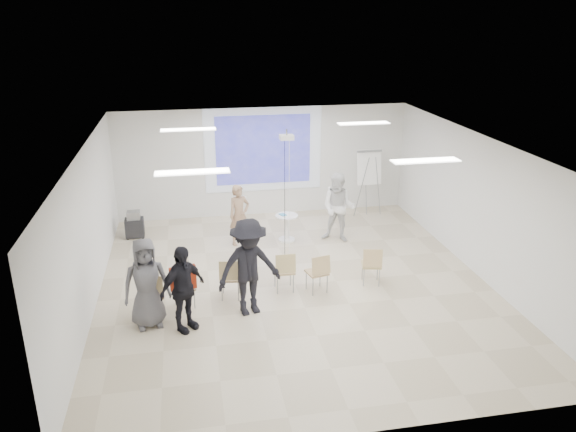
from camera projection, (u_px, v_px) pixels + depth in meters
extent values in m
cube|color=beige|center=(295.00, 287.00, 11.81)|extent=(8.00, 9.00, 0.10)
cube|color=white|center=(296.00, 142.00, 10.74)|extent=(8.00, 9.00, 0.10)
cube|color=silver|center=(263.00, 162.00, 15.47)|extent=(8.00, 0.10, 3.00)
cube|color=silver|center=(85.00, 231.00, 10.58)|extent=(0.10, 9.00, 3.00)
cube|color=silver|center=(481.00, 206.00, 11.97)|extent=(0.10, 9.00, 3.00)
cube|color=silver|center=(263.00, 150.00, 15.29)|extent=(3.20, 0.01, 2.30)
cube|color=#3437B1|center=(263.00, 150.00, 15.28)|extent=(2.60, 0.01, 1.90)
cylinder|color=white|center=(287.00, 239.00, 14.05)|extent=(0.55, 0.55, 0.05)
cylinder|color=white|center=(287.00, 228.00, 13.95)|extent=(0.15, 0.15, 0.61)
cylinder|color=white|center=(287.00, 216.00, 13.84)|extent=(0.75, 0.75, 0.04)
cube|color=white|center=(289.00, 215.00, 13.83)|extent=(0.23, 0.22, 0.01)
cube|color=#3F98BF|center=(283.00, 215.00, 13.83)|extent=(0.20, 0.23, 0.01)
imported|color=#A17D62|center=(239.00, 211.00, 13.55)|extent=(0.74, 0.63, 1.71)
imported|color=white|center=(339.00, 204.00, 13.74)|extent=(1.17, 1.09, 1.92)
cube|color=silver|center=(245.00, 197.00, 13.72)|extent=(0.09, 0.13, 0.04)
cube|color=white|center=(329.00, 188.00, 13.82)|extent=(0.10, 0.14, 0.04)
cube|color=tan|center=(150.00, 296.00, 10.40)|extent=(0.50, 0.50, 0.04)
cube|color=tan|center=(151.00, 288.00, 10.14)|extent=(0.43, 0.18, 0.40)
cylinder|color=gray|center=(144.00, 313.00, 10.26)|extent=(0.03, 0.03, 0.44)
cylinder|color=#93969B|center=(162.00, 309.00, 10.39)|extent=(0.03, 0.03, 0.44)
cylinder|color=gray|center=(141.00, 304.00, 10.56)|extent=(0.03, 0.03, 0.44)
cylinder|color=#95999E|center=(159.00, 301.00, 10.68)|extent=(0.03, 0.03, 0.44)
cube|color=tan|center=(184.00, 288.00, 10.79)|extent=(0.46, 0.46, 0.04)
cube|color=tan|center=(186.00, 281.00, 10.55)|extent=(0.39, 0.16, 0.36)
cylinder|color=gray|center=(179.00, 302.00, 10.67)|extent=(0.02, 0.02, 0.40)
cylinder|color=gray|center=(194.00, 299.00, 10.78)|extent=(0.02, 0.02, 0.40)
cylinder|color=gray|center=(175.00, 295.00, 10.93)|extent=(0.02, 0.02, 0.40)
cylinder|color=gray|center=(190.00, 292.00, 11.05)|extent=(0.02, 0.02, 0.40)
cube|color=tan|center=(230.00, 277.00, 11.14)|extent=(0.46, 0.46, 0.04)
cube|color=tan|center=(229.00, 271.00, 10.88)|extent=(0.41, 0.14, 0.38)
cylinder|color=gray|center=(222.00, 291.00, 11.06)|extent=(0.02, 0.02, 0.42)
cylinder|color=gray|center=(238.00, 291.00, 11.07)|extent=(0.02, 0.02, 0.42)
cylinder|color=gray|center=(223.00, 284.00, 11.37)|extent=(0.02, 0.02, 0.42)
cylinder|color=gray|center=(239.00, 284.00, 11.38)|extent=(0.02, 0.02, 0.42)
cube|color=tan|center=(284.00, 271.00, 11.43)|extent=(0.41, 0.41, 0.04)
cube|color=tan|center=(286.00, 264.00, 11.17)|extent=(0.41, 0.08, 0.39)
cylinder|color=gray|center=(277.00, 285.00, 11.33)|extent=(0.02, 0.02, 0.42)
cylinder|color=gray|center=(293.00, 283.00, 11.38)|extent=(0.02, 0.02, 0.42)
cylinder|color=gray|center=(275.00, 277.00, 11.63)|extent=(0.02, 0.02, 0.42)
cylinder|color=gray|center=(290.00, 276.00, 11.69)|extent=(0.02, 0.02, 0.42)
cube|color=tan|center=(317.00, 272.00, 11.38)|extent=(0.47, 0.47, 0.04)
cube|color=tan|center=(321.00, 265.00, 11.14)|extent=(0.40, 0.17, 0.38)
cylinder|color=gray|center=(313.00, 287.00, 11.26)|extent=(0.02, 0.02, 0.41)
cylinder|color=gray|center=(327.00, 284.00, 11.38)|extent=(0.02, 0.02, 0.41)
cylinder|color=gray|center=(306.00, 280.00, 11.53)|extent=(0.02, 0.02, 0.41)
cylinder|color=gray|center=(320.00, 277.00, 11.65)|extent=(0.02, 0.02, 0.41)
cube|color=tan|center=(371.00, 265.00, 11.72)|extent=(0.47, 0.47, 0.04)
cube|color=tan|center=(373.00, 258.00, 11.46)|extent=(0.40, 0.16, 0.38)
cylinder|color=#909298|center=(364.00, 277.00, 11.65)|extent=(0.02, 0.02, 0.41)
cylinder|color=#92949A|center=(379.00, 278.00, 11.64)|extent=(0.02, 0.02, 0.41)
cylinder|color=gray|center=(362.00, 271.00, 11.95)|extent=(0.02, 0.02, 0.41)
cylinder|color=gray|center=(377.00, 271.00, 11.94)|extent=(0.02, 0.02, 0.41)
cube|color=maroon|center=(183.00, 278.00, 10.47)|extent=(0.50, 0.22, 0.47)
imported|color=black|center=(230.00, 276.00, 11.15)|extent=(0.35, 0.27, 0.02)
imported|color=black|center=(182.00, 283.00, 9.83)|extent=(1.24, 1.18, 1.85)
imported|color=black|center=(249.00, 261.00, 10.35)|extent=(1.53, 1.08, 2.14)
imported|color=slate|center=(146.00, 278.00, 9.97)|extent=(1.03, 0.78, 1.90)
cylinder|color=gray|center=(361.00, 187.00, 15.33)|extent=(0.33, 0.19, 1.71)
cylinder|color=gray|center=(378.00, 186.00, 15.43)|extent=(0.32, 0.22, 1.71)
cylinder|color=gray|center=(366.00, 184.00, 15.66)|extent=(0.04, 0.39, 1.71)
cube|color=white|center=(369.00, 167.00, 15.30)|extent=(0.68, 0.22, 0.96)
cube|color=gray|center=(370.00, 151.00, 15.19)|extent=(0.70, 0.08, 0.07)
cube|color=black|center=(135.00, 227.00, 14.19)|extent=(0.47, 0.38, 0.46)
cube|color=gray|center=(133.00, 215.00, 14.07)|extent=(0.33, 0.28, 0.20)
cylinder|color=black|center=(128.00, 238.00, 14.10)|extent=(0.06, 0.06, 0.06)
cylinder|color=black|center=(143.00, 237.00, 14.18)|extent=(0.06, 0.06, 0.06)
cylinder|color=black|center=(128.00, 234.00, 14.36)|extent=(0.06, 0.06, 0.06)
cylinder|color=black|center=(143.00, 233.00, 14.43)|extent=(0.06, 0.06, 0.06)
cube|color=white|center=(287.00, 137.00, 12.22)|extent=(0.30, 0.25, 0.10)
cylinder|color=gray|center=(287.00, 132.00, 12.18)|extent=(0.04, 0.04, 0.14)
cylinder|color=black|center=(285.00, 201.00, 12.63)|extent=(0.01, 0.01, 2.77)
cylinder|color=white|center=(289.00, 201.00, 12.63)|extent=(0.01, 0.01, 2.77)
cube|color=white|center=(188.00, 130.00, 12.27)|extent=(1.20, 0.30, 0.02)
cube|color=white|center=(363.00, 123.00, 12.96)|extent=(1.20, 0.30, 0.02)
cube|color=white|center=(192.00, 172.00, 9.04)|extent=(1.20, 0.30, 0.02)
cube|color=white|center=(425.00, 161.00, 9.73)|extent=(1.20, 0.30, 0.02)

